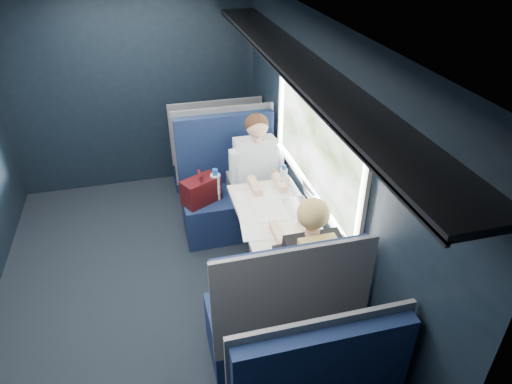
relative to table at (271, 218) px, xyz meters
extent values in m
cube|color=black|center=(-1.03, 0.00, -0.67)|extent=(2.80, 4.20, 0.01)
cube|color=black|center=(0.42, 0.00, 0.49)|extent=(0.10, 4.20, 2.30)
cube|color=black|center=(-1.03, 2.15, 0.49)|extent=(2.80, 0.10, 2.30)
cube|color=silver|center=(-1.03, 0.00, 1.69)|extent=(2.80, 4.20, 0.10)
cube|color=beige|center=(0.35, 0.00, 1.08)|extent=(0.03, 1.84, 0.07)
cube|color=beige|center=(0.35, 0.00, 0.23)|extent=(0.03, 1.84, 0.07)
cube|color=beige|center=(0.35, -0.89, 0.66)|extent=(0.03, 0.07, 0.78)
cube|color=beige|center=(0.35, 0.89, 0.66)|extent=(0.03, 0.07, 0.78)
cube|color=black|center=(0.19, 0.00, 1.32)|extent=(0.36, 4.10, 0.04)
cube|color=black|center=(0.02, 0.00, 1.30)|extent=(0.02, 4.10, 0.03)
cube|color=red|center=(0.35, 0.00, 1.23)|extent=(0.01, 0.10, 0.12)
cylinder|color=#54565E|center=(-0.15, 0.00, -0.31)|extent=(0.08, 0.08, 0.70)
cube|color=silver|center=(0.03, 0.00, 0.06)|extent=(0.62, 1.00, 0.04)
cube|color=#0C1534|center=(-0.18, 0.78, -0.44)|extent=(1.00, 0.50, 0.45)
cube|color=#0C1534|center=(-0.18, 1.08, 0.16)|extent=(1.00, 0.10, 0.75)
cube|color=#54565E|center=(-0.18, 1.14, 0.19)|extent=(1.04, 0.03, 0.82)
cube|color=#54565E|center=(-0.18, 0.73, -0.11)|extent=(0.06, 0.40, 0.20)
cube|color=#410E11|center=(-0.50, 0.73, -0.08)|extent=(0.41, 0.34, 0.26)
cylinder|color=#410E11|center=(-0.50, 0.73, 0.10)|extent=(0.10, 0.15, 0.03)
cylinder|color=silver|center=(-0.35, 0.76, -0.08)|extent=(0.10, 0.10, 0.27)
cylinder|color=#164CA9|center=(-0.35, 0.76, 0.09)|extent=(0.06, 0.06, 0.06)
cube|color=#0C1534|center=(-0.18, -0.78, -0.44)|extent=(1.00, 0.50, 0.45)
cube|color=#0C1534|center=(-0.18, -1.08, 0.16)|extent=(1.00, 0.10, 0.75)
cube|color=#54565E|center=(-0.18, -1.14, 0.19)|extent=(1.04, 0.03, 0.82)
cube|color=#54565E|center=(-0.18, -0.73, -0.11)|extent=(0.06, 0.40, 0.20)
cube|color=#0C1534|center=(-0.18, 1.88, -0.44)|extent=(1.00, 0.40, 0.45)
cube|color=#0C1534|center=(-0.18, 1.64, 0.12)|extent=(1.00, 0.10, 0.66)
cube|color=#54565E|center=(-0.18, 1.59, 0.14)|extent=(1.04, 0.03, 0.72)
cube|color=#0C1534|center=(-0.18, -1.64, 0.12)|extent=(1.00, 0.10, 0.66)
cube|color=#54565E|center=(-0.18, -1.59, 0.14)|extent=(1.04, 0.03, 0.72)
cube|color=black|center=(0.07, 0.64, -0.13)|extent=(0.36, 0.44, 0.16)
cube|color=black|center=(0.07, 0.44, -0.44)|extent=(0.32, 0.12, 0.45)
cube|color=silver|center=(0.07, 0.80, 0.12)|extent=(0.40, 0.29, 0.53)
cylinder|color=#D8A88C|center=(0.07, 0.76, 0.40)|extent=(0.10, 0.10, 0.06)
sphere|color=#D8A88C|center=(0.07, 0.74, 0.53)|extent=(0.21, 0.21, 0.21)
sphere|color=#382114|center=(0.07, 0.76, 0.55)|extent=(0.22, 0.22, 0.22)
cube|color=silver|center=(-0.15, 0.76, 0.12)|extent=(0.09, 0.12, 0.34)
cube|color=silver|center=(0.29, 0.76, 0.12)|extent=(0.09, 0.12, 0.34)
cube|color=black|center=(0.07, -0.64, -0.13)|extent=(0.36, 0.44, 0.16)
cube|color=black|center=(0.07, -0.44, -0.44)|extent=(0.32, 0.12, 0.45)
cube|color=black|center=(0.07, -0.80, 0.12)|extent=(0.40, 0.29, 0.53)
cylinder|color=#D8A88C|center=(0.07, -0.76, 0.40)|extent=(0.10, 0.10, 0.06)
sphere|color=#D8A88C|center=(0.07, -0.74, 0.53)|extent=(0.21, 0.21, 0.21)
sphere|color=tan|center=(0.07, -0.76, 0.55)|extent=(0.22, 0.22, 0.22)
cube|color=black|center=(-0.15, -0.76, 0.12)|extent=(0.09, 0.12, 0.34)
cube|color=black|center=(0.29, -0.76, 0.12)|extent=(0.09, 0.12, 0.34)
cube|color=tan|center=(0.07, -0.86, 0.24)|extent=(0.26, 0.07, 0.36)
cube|color=white|center=(-0.03, -0.02, 0.08)|extent=(0.60, 0.80, 0.01)
cube|color=silver|center=(0.24, 0.00, 0.08)|extent=(0.23, 0.30, 0.01)
cube|color=silver|center=(0.34, 0.00, 0.19)|extent=(0.02, 0.29, 0.20)
cube|color=black|center=(0.34, 0.00, 0.19)|extent=(0.01, 0.25, 0.16)
cylinder|color=silver|center=(0.21, 0.34, 0.17)|extent=(0.07, 0.07, 0.19)
cylinder|color=#164CA9|center=(0.21, 0.34, 0.29)|extent=(0.04, 0.04, 0.04)
cylinder|color=white|center=(0.24, 0.36, 0.13)|extent=(0.08, 0.08, 0.10)
camera|label=1|loc=(-0.92, -3.07, 2.27)|focal=32.00mm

